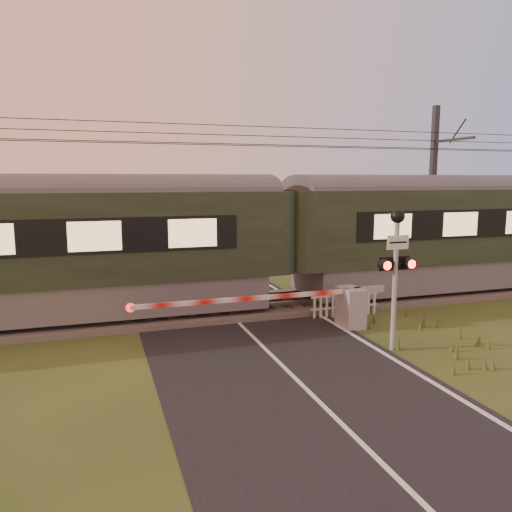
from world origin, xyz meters
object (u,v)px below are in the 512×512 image
object	(u,v)px
train	(281,238)
picket_fence	(345,303)
catenary_mast	(433,192)
crossing_signal	(396,254)
boom_gate	(340,306)

from	to	relation	value
train	picket_fence	world-z (taller)	train
picket_fence	catenary_mast	distance (m)	8.28
crossing_signal	picket_fence	world-z (taller)	crossing_signal
picket_fence	catenary_mast	size ratio (longest dim) A/B	0.32
train	catenary_mast	xyz separation A→B (m)	(7.80, 2.23, 1.48)
boom_gate	crossing_signal	world-z (taller)	crossing_signal
train	picket_fence	bearing A→B (deg)	-51.82
crossing_signal	picket_fence	bearing A→B (deg)	83.53
boom_gate	crossing_signal	size ratio (longest dim) A/B	2.08
train	boom_gate	distance (m)	3.52
boom_gate	catenary_mast	size ratio (longest dim) A/B	1.02
crossing_signal	catenary_mast	size ratio (longest dim) A/B	0.49
train	boom_gate	size ratio (longest dim) A/B	5.95
train	catenary_mast	bearing A→B (deg)	15.97
boom_gate	catenary_mast	distance (m)	9.35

